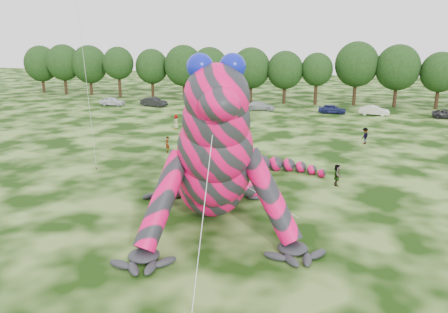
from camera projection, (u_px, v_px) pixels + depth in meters
name	position (u px, v px, depth m)	size (l,w,h in m)	color
ground	(202.00, 271.00, 21.49)	(240.00, 240.00, 0.00)	#16330A
inflatable_gecko	(210.00, 133.00, 27.90)	(17.54, 20.83, 10.42)	#F4085A
tree_0	(42.00, 69.00, 89.51)	(6.91, 6.22, 9.51)	black
tree_1	(64.00, 69.00, 86.75)	(6.74, 6.07, 9.81)	black
tree_2	(90.00, 70.00, 86.03)	(7.04, 6.34, 9.64)	black
tree_3	(119.00, 72.00, 82.57)	(5.81, 5.23, 9.44)	black
tree_4	(152.00, 73.00, 82.55)	(6.22, 5.60, 9.06)	black
tree_5	(184.00, 72.00, 80.49)	(7.16, 6.44, 9.80)	black
tree_6	(210.00, 74.00, 77.45)	(6.52, 5.86, 9.49)	black
tree_7	(251.00, 75.00, 75.60)	(6.68, 6.01, 9.48)	black
tree_8	(285.00, 78.00, 74.30)	(6.14, 5.53, 8.94)	black
tree_9	(316.00, 79.00, 73.29)	(5.27, 4.74, 8.68)	black
tree_10	(356.00, 74.00, 72.53)	(7.09, 6.38, 10.50)	black
tree_11	(397.00, 76.00, 70.56)	(7.01, 6.31, 10.07)	black
tree_12	(439.00, 81.00, 68.65)	(5.99, 5.39, 8.97)	black
car_0	(112.00, 101.00, 73.23)	(1.70, 4.22, 1.44)	silver
car_1	(154.00, 102.00, 72.34)	(1.58, 4.53, 1.49)	black
car_2	(224.00, 104.00, 70.60)	(2.42, 5.25, 1.46)	maroon
car_3	(260.00, 106.00, 68.65)	(1.86, 4.59, 1.33)	#A5AAAE
car_4	(332.00, 109.00, 65.59)	(1.64, 4.07, 1.39)	navy
car_5	(374.00, 110.00, 64.14)	(1.48, 4.25, 1.40)	silver
spectator_2	(365.00, 136.00, 46.86)	(1.15, 0.66, 1.77)	gray
spectator_4	(176.00, 122.00, 54.68)	(0.86, 0.56, 1.76)	gray
spectator_5	(337.00, 175.00, 33.70)	(1.56, 0.50, 1.68)	gray
spectator_0	(167.00, 145.00, 43.33)	(0.60, 0.39, 1.63)	gray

